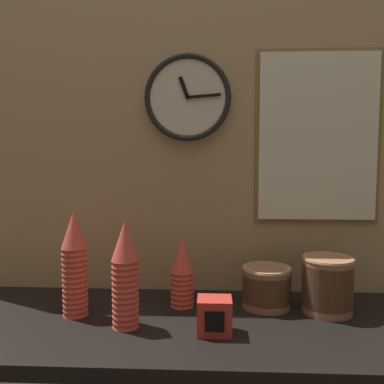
# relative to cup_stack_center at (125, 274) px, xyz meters

# --- Properties ---
(ground_plane) EXTENTS (1.60, 0.56, 0.04)m
(ground_plane) POSITION_rel_cup_stack_center_xyz_m (0.08, 0.06, -0.17)
(ground_plane) COLOR black
(wall_tiled_back) EXTENTS (1.60, 0.03, 1.05)m
(wall_tiled_back) POSITION_rel_cup_stack_center_xyz_m (0.08, 0.33, 0.38)
(wall_tiled_back) COLOR tan
(wall_tiled_back) RESTS_ON ground_plane
(cup_stack_center) EXTENTS (0.07, 0.07, 0.29)m
(cup_stack_center) POSITION_rel_cup_stack_center_xyz_m (0.00, 0.00, 0.00)
(cup_stack_center) COLOR #DB4C3D
(cup_stack_center) RESTS_ON ground_plane
(cup_stack_center_left) EXTENTS (0.07, 0.07, 0.31)m
(cup_stack_center_left) POSITION_rel_cup_stack_center_xyz_m (-0.16, 0.07, 0.01)
(cup_stack_center_left) COLOR #DB4C3D
(cup_stack_center_left) RESTS_ON ground_plane
(cup_stack_center_right) EXTENTS (0.07, 0.07, 0.21)m
(cup_stack_center_right) POSITION_rel_cup_stack_center_xyz_m (0.14, 0.16, -0.04)
(cup_stack_center_right) COLOR #DB4C3D
(cup_stack_center_right) RESTS_ON ground_plane
(bowl_stack_far_right) EXTENTS (0.15, 0.15, 0.17)m
(bowl_stack_far_right) POSITION_rel_cup_stack_center_xyz_m (0.58, 0.13, -0.06)
(bowl_stack_far_right) COLOR #996B47
(bowl_stack_far_right) RESTS_ON ground_plane
(bowl_stack_right) EXTENTS (0.15, 0.15, 0.13)m
(bowl_stack_right) POSITION_rel_cup_stack_center_xyz_m (0.40, 0.16, -0.08)
(bowl_stack_right) COLOR #996B47
(bowl_stack_right) RESTS_ON ground_plane
(wall_clock) EXTENTS (0.29, 0.03, 0.29)m
(wall_clock) POSITION_rel_cup_stack_center_xyz_m (0.15, 0.30, 0.51)
(wall_clock) COLOR beige
(menu_board) EXTENTS (0.41, 0.01, 0.57)m
(menu_board) POSITION_rel_cup_stack_center_xyz_m (0.58, 0.30, 0.38)
(menu_board) COLOR olive
(napkin_dispenser) EXTENTS (0.09, 0.08, 0.09)m
(napkin_dispenser) POSITION_rel_cup_stack_center_xyz_m (0.24, -0.03, -0.10)
(napkin_dispenser) COLOR red
(napkin_dispenser) RESTS_ON ground_plane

